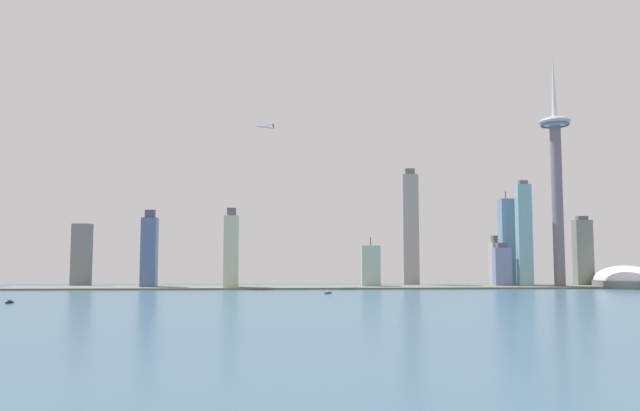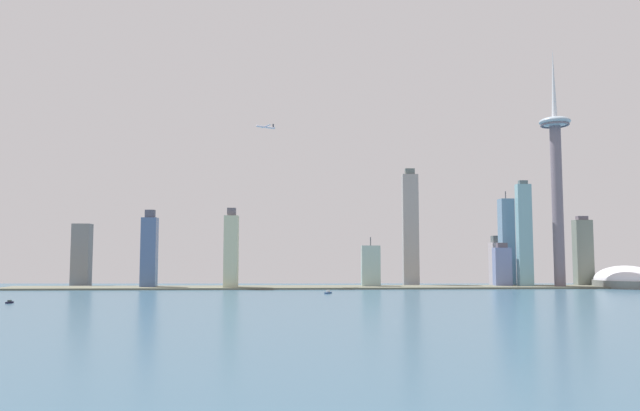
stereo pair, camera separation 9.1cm
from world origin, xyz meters
name	(u,v)px [view 2 (the right image)]	position (x,y,z in m)	size (l,w,h in m)	color
ground_plane	(396,320)	(0.00, 0.00, 0.00)	(6000.00, 6000.00, 0.00)	#34566D
waterfront_pier	(347,287)	(0.00, 415.61, 1.27)	(996.34, 69.23, 2.54)	#5E5E4E
observation_tower	(556,169)	(317.98, 411.70, 179.20)	(46.19, 46.19, 366.65)	slate
stadium_dome	(626,281)	(417.06, 408.22, 10.10)	(93.96, 93.96, 42.72)	slate
skyscraper_0	(82,255)	(-409.34, 479.04, 48.56)	(27.15, 20.32, 97.12)	slate
skyscraper_1	(524,235)	(270.09, 422.48, 79.19)	(21.35, 12.84, 162.00)	#76A6B1
skyscraper_2	(502,266)	(238.23, 431.90, 31.32)	(25.37, 15.44, 67.14)	#6A79A9
skyscraper_3	(583,252)	(372.16, 446.58, 52.72)	(26.62, 16.83, 109.34)	slate
skyscraper_4	(410,229)	(105.54, 469.82, 90.14)	(24.91, 12.96, 186.18)	#9B9390
skyscraper_5	(507,242)	(256.10, 459.08, 68.51)	(20.45, 21.24, 149.04)	#5F83A2
skyscraper_6	(149,251)	(-291.58, 422.53, 54.05)	(22.17, 17.93, 115.19)	#47618F
skyscraper_7	(495,262)	(249.66, 496.99, 36.54)	(13.86, 22.34, 79.91)	#A7989A
skyscraper_8	(371,266)	(36.72, 430.61, 31.46)	(27.92, 15.08, 75.47)	#9BB7AE
skyscraper_9	(231,251)	(-170.04, 406.31, 55.07)	(19.78, 22.01, 117.16)	#B9C2A0
boat_0	(328,292)	(-35.19, 299.34, 1.67)	(10.03, 12.41, 4.66)	navy
boat_2	(10,302)	(-370.77, 168.87, 1.28)	(4.75, 9.65, 3.44)	black
airplane	(266,127)	(-123.53, 443.93, 246.06)	(29.25, 26.13, 7.99)	silver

